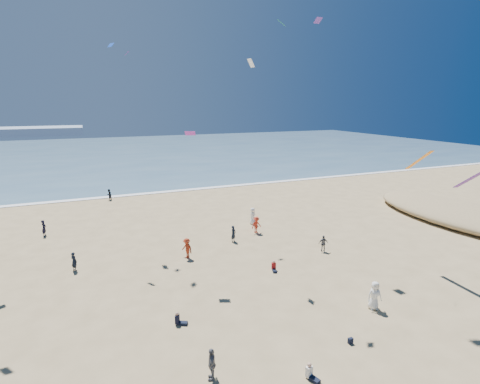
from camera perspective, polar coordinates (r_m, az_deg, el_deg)
name	(u,v)px	position (r m, az deg, el deg)	size (l,w,h in m)	color
ocean	(107,154)	(106.53, -19.65, 5.52)	(220.00, 100.00, 0.06)	#476B84
surf_line	(130,195)	(57.40, -16.42, -0.45)	(220.00, 1.20, 0.08)	white
standing_flyers	(209,261)	(30.71, -4.73, -10.46)	(27.90, 45.87, 1.93)	black
seated_group	(216,326)	(23.55, -3.61, -19.70)	(21.03, 17.76, 0.84)	white
navy_bag	(350,341)	(23.61, 16.48, -20.91)	(0.28, 0.18, 0.34)	black
kites_aloft	(311,83)	(26.54, 10.72, 16.00)	(41.25, 43.25, 25.97)	pink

